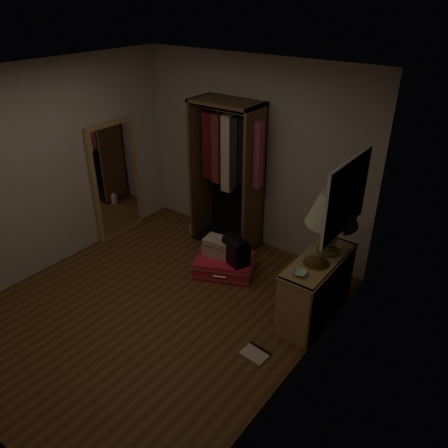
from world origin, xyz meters
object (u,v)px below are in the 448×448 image
at_px(console_bookshelf, 318,285).
at_px(floor_mirror, 115,180).
at_px(open_wardrobe, 229,163).
at_px(black_bag, 236,249).
at_px(train_case, 218,247).
at_px(white_jug, 193,229).
at_px(pink_suitcase, 224,265).
at_px(table_lamp, 333,210).

bearing_deg(console_bookshelf, floor_mirror, -179.33).
bearing_deg(console_bookshelf, open_wardrobe, 157.39).
height_order(floor_mirror, black_bag, floor_mirror).
height_order(console_bookshelf, train_case, console_bookshelf).
distance_m(open_wardrobe, train_case, 1.16).
distance_m(floor_mirror, black_bag, 2.14).
height_order(console_bookshelf, open_wardrobe, open_wardrobe).
xyz_separation_m(console_bookshelf, train_case, (-1.43, 0.04, -0.04)).
bearing_deg(white_jug, black_bag, -24.07).
xyz_separation_m(console_bookshelf, open_wardrobe, (-1.76, 0.73, 0.82)).
relative_size(black_bag, white_jug, 2.21).
xyz_separation_m(console_bookshelf, white_jug, (-2.31, 0.56, -0.32)).
relative_size(pink_suitcase, white_jug, 5.02).
height_order(floor_mirror, table_lamp, floor_mirror).
xyz_separation_m(floor_mirror, pink_suitcase, (1.92, 0.06, -0.74)).
distance_m(floor_mirror, pink_suitcase, 2.06).
xyz_separation_m(floor_mirror, white_jug, (0.93, 0.60, -0.77)).
xyz_separation_m(open_wardrobe, train_case, (0.33, -0.69, -0.86)).
bearing_deg(console_bookshelf, black_bag, 178.00).
bearing_deg(pink_suitcase, table_lamp, -18.67).
height_order(train_case, table_lamp, table_lamp).
distance_m(black_bag, table_lamp, 1.43).
bearing_deg(train_case, white_jug, 140.54).
distance_m(console_bookshelf, black_bag, 1.14).
relative_size(console_bookshelf, train_case, 2.87).
distance_m(open_wardrobe, floor_mirror, 1.71).
bearing_deg(train_case, pink_suitcase, -15.73).
xyz_separation_m(open_wardrobe, table_lamp, (1.76, -0.58, 0.05)).
bearing_deg(pink_suitcase, white_jug, 127.63).
relative_size(console_bookshelf, open_wardrobe, 0.55).
distance_m(console_bookshelf, white_jug, 2.40).
height_order(train_case, black_bag, black_bag).
xyz_separation_m(table_lamp, white_jug, (-2.32, 0.41, -1.19)).
distance_m(pink_suitcase, black_bag, 0.35).
bearing_deg(open_wardrobe, floor_mirror, -152.53).
xyz_separation_m(black_bag, white_jug, (-1.17, 0.52, -0.34)).
xyz_separation_m(floor_mirror, train_case, (1.81, 0.08, -0.50)).
relative_size(open_wardrobe, floor_mirror, 1.21).
xyz_separation_m(train_case, white_jug, (-0.89, 0.52, -0.27)).
relative_size(train_case, table_lamp, 0.52).
relative_size(pink_suitcase, table_lamp, 1.21).
bearing_deg(open_wardrobe, table_lamp, -18.34).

